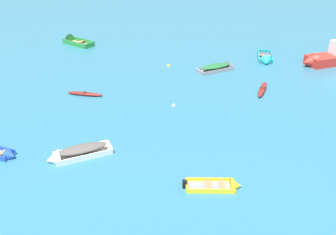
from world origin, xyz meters
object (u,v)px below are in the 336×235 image
object	(u,v)px
kayak_maroon_midfield_right	(262,89)
rowboat_green_outer_left	(72,41)
motor_launch_red_near_right	(333,56)
kayak_maroon_near_camera	(85,94)
rowboat_white_far_right	(73,154)
mooring_buoy_midfield	(174,106)
rowboat_blue_near_left	(3,154)
rowboat_turquoise_foreground_center	(266,60)
rowboat_grey_cluster_inner	(221,67)
rowboat_yellow_back_row_left	(225,186)
mooring_buoy_between_boats_left	(168,66)

from	to	relation	value
kayak_maroon_midfield_right	rowboat_green_outer_left	world-z (taller)	rowboat_green_outer_left
motor_launch_red_near_right	kayak_maroon_near_camera	xyz separation A→B (m)	(-21.21, -13.18, -0.60)
rowboat_white_far_right	mooring_buoy_midfield	xyz separation A→B (m)	(4.43, 8.68, -0.31)
rowboat_blue_near_left	rowboat_turquoise_foreground_center	world-z (taller)	rowboat_turquoise_foreground_center
rowboat_turquoise_foreground_center	kayak_maroon_near_camera	distance (m)	19.02
rowboat_blue_near_left	motor_launch_red_near_right	world-z (taller)	motor_launch_red_near_right
rowboat_blue_near_left	kayak_maroon_near_camera	distance (m)	9.81
rowboat_turquoise_foreground_center	rowboat_white_far_right	bearing A→B (deg)	-118.54
rowboat_grey_cluster_inner	rowboat_green_outer_left	world-z (taller)	rowboat_green_outer_left
rowboat_yellow_back_row_left	mooring_buoy_midfield	bearing A→B (deg)	117.93
rowboat_white_far_right	rowboat_blue_near_left	bearing A→B (deg)	-168.50
kayak_maroon_midfield_right	mooring_buoy_between_boats_left	bearing A→B (deg)	155.73
rowboat_blue_near_left	rowboat_yellow_back_row_left	world-z (taller)	rowboat_yellow_back_row_left
rowboat_green_outer_left	mooring_buoy_between_boats_left	xyz separation A→B (m)	(12.97, -5.02, -0.24)
motor_launch_red_near_right	kayak_maroon_near_camera	distance (m)	24.98
rowboat_turquoise_foreground_center	kayak_maroon_near_camera	world-z (taller)	rowboat_turquoise_foreground_center
rowboat_grey_cluster_inner	kayak_maroon_near_camera	distance (m)	13.54
rowboat_yellow_back_row_left	mooring_buoy_midfield	size ratio (longest dim) A/B	11.57
rowboat_grey_cluster_inner	rowboat_blue_near_left	bearing A→B (deg)	-121.97
mooring_buoy_midfield	rowboat_turquoise_foreground_center	bearing A→B (deg)	60.43
kayak_maroon_midfield_right	mooring_buoy_between_boats_left	size ratio (longest dim) A/B	9.80
rowboat_green_outer_left	mooring_buoy_midfield	bearing A→B (deg)	-41.73
rowboat_blue_near_left	rowboat_green_outer_left	distance (m)	24.32
kayak_maroon_near_camera	mooring_buoy_between_boats_left	bearing A→B (deg)	59.04
rowboat_blue_near_left	rowboat_green_outer_left	xyz separation A→B (m)	(-6.76, 23.36, 0.08)
rowboat_grey_cluster_inner	kayak_maroon_near_camera	bearing A→B (deg)	-140.36
rowboat_blue_near_left	rowboat_yellow_back_row_left	distance (m)	13.74
kayak_maroon_near_camera	rowboat_white_far_right	bearing A→B (deg)	-69.98
rowboat_white_far_right	mooring_buoy_midfield	bearing A→B (deg)	62.96
rowboat_grey_cluster_inner	kayak_maroon_near_camera	xyz separation A→B (m)	(-10.43, -8.64, -0.17)
rowboat_grey_cluster_inner	rowboat_yellow_back_row_left	bearing A→B (deg)	-82.96
rowboat_white_far_right	mooring_buoy_midfield	size ratio (longest dim) A/B	13.69
rowboat_green_outer_left	kayak_maroon_near_camera	xyz separation A→B (m)	(7.81, -13.61, -0.10)
kayak_maroon_midfield_right	rowboat_green_outer_left	distance (m)	24.12
rowboat_blue_near_left	mooring_buoy_between_boats_left	bearing A→B (deg)	71.30
rowboat_turquoise_foreground_center	rowboat_white_far_right	world-z (taller)	rowboat_turquoise_foreground_center
kayak_maroon_midfield_right	rowboat_blue_near_left	bearing A→B (deg)	-137.66
rowboat_blue_near_left	rowboat_grey_cluster_inner	distance (m)	21.68
kayak_maroon_midfield_right	rowboat_grey_cluster_inner	size ratio (longest dim) A/B	0.90
rowboat_grey_cluster_inner	mooring_buoy_midfield	bearing A→B (deg)	-107.33
rowboat_white_far_right	kayak_maroon_near_camera	bearing A→B (deg)	110.02
rowboat_yellow_back_row_left	rowboat_white_far_right	bearing A→B (deg)	175.28
rowboat_turquoise_foreground_center	rowboat_green_outer_left	world-z (taller)	rowboat_green_outer_left
kayak_maroon_midfield_right	rowboat_yellow_back_row_left	world-z (taller)	rowboat_yellow_back_row_left
rowboat_blue_near_left	kayak_maroon_midfield_right	xyz separation A→B (m)	(15.53, 14.15, -0.00)
rowboat_white_far_right	rowboat_turquoise_foreground_center	bearing A→B (deg)	61.46
mooring_buoy_between_boats_left	rowboat_turquoise_foreground_center	bearing A→B (deg)	20.36
kayak_maroon_midfield_right	mooring_buoy_midfield	distance (m)	8.21
rowboat_grey_cluster_inner	rowboat_turquoise_foreground_center	bearing A→B (deg)	39.44
rowboat_blue_near_left	kayak_maroon_near_camera	size ratio (longest dim) A/B	0.97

